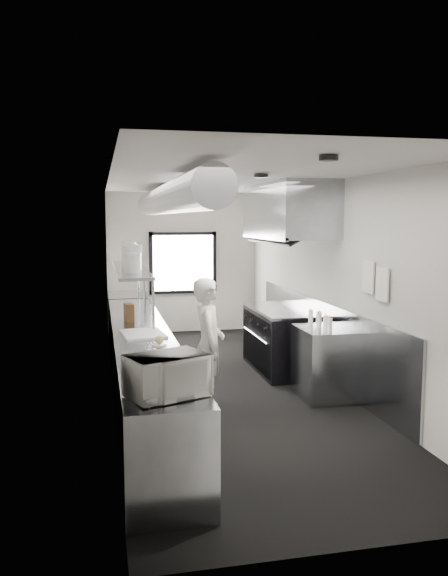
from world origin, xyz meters
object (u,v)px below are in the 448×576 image
small_plate (159,345)px  plate_stack_a (132,263)px  plate_stack_d (129,253)px  deli_tub_b (138,377)px  prep_counter (143,369)px  squeeze_bottle_b (326,324)px  range (282,339)px  cutting_board (143,334)px  squeeze_bottle_d (319,319)px  knife_block (129,312)px  line_cook (208,345)px  plate_stack_b (132,257)px  exhaust_hood (288,211)px  pass_shelf (131,270)px  bottle_station (325,363)px  microwave (167,376)px  squeeze_bottle_c (318,321)px  deli_tub_a (143,371)px  squeeze_bottle_a (330,325)px  squeeze_bottle_e (311,317)px  plate_stack_c (130,255)px  far_work_table (128,318)px

small_plate → plate_stack_a: plate_stack_a is taller
plate_stack_d → deli_tub_b: bearing=-92.0°
prep_counter → squeeze_bottle_b: (2.22, -0.40, 0.55)m
range → cutting_board: 2.59m
prep_counter → squeeze_bottle_b: squeeze_bottle_b is taller
squeeze_bottle_d → knife_block: bearing=158.6°
plate_stack_a → small_plate: bearing=-82.7°
line_cook → plate_stack_b: size_ratio=4.68×
plate_stack_d → cutting_board: bearing=-88.9°
exhaust_hood → pass_shelf: (-2.29, 0.30, -0.86)m
cutting_board → plate_stack_b: 1.60m
exhaust_hood → bottle_station: size_ratio=2.44×
bottle_station → microwave: (-2.29, -2.40, 0.62)m
line_cook → squeeze_bottle_c: (1.47, 0.22, 0.19)m
line_cook → deli_tub_a: size_ratio=10.62×
small_plate → plate_stack_b: plate_stack_b is taller
cutting_board → squeeze_bottle_a: (2.24, -0.36, 0.08)m
deli_tub_b → squeeze_bottle_c: squeeze_bottle_c is taller
plate_stack_d → squeeze_bottle_b: bearing=-47.8°
small_plate → cutting_board: (-0.13, 0.63, 0.00)m
deli_tub_b → small_plate: 1.43m
bottle_station → squeeze_bottle_a: (-0.06, -0.28, 0.54)m
bottle_station → deli_tub_a: size_ratio=5.99×
range → pass_shelf: bearing=172.3°
squeeze_bottle_b → squeeze_bottle_d: (0.03, 0.30, 0.00)m
knife_block → squeeze_bottle_e: 2.44m
exhaust_hood → plate_stack_c: (-2.29, 0.58, -0.65)m
far_work_table → deli_tub_a: bearing=-91.4°
range → cutting_board: bearing=-148.9°
bottle_station → cutting_board: 2.35m
squeeze_bottle_d → plate_stack_d: bearing=136.3°
bottle_station → squeeze_bottle_b: squeeze_bottle_b is taller
far_work_table → knife_block: knife_block is taller
deli_tub_a → pass_shelf: bearing=88.5°
bottle_station → plate_stack_b: (-2.33, 1.44, 1.29)m
squeeze_bottle_b → deli_tub_b: bearing=-144.0°
plate_stack_c → squeeze_bottle_e: (2.27, -1.64, -0.75)m
pass_shelf → far_work_table: bearing=88.9°
prep_counter → small_plate: (0.13, -0.75, 0.46)m
pass_shelf → plate_stack_c: (-0.00, 0.28, 0.20)m
range → plate_stack_b: size_ratio=4.69×
bottle_station → pass_shelf: bearing=144.0°
plate_stack_b → plate_stack_a: bearing=-92.8°
squeeze_bottle_c → range: bearing=91.4°
squeeze_bottle_c → prep_counter: bearing=176.1°
plate_stack_d → squeeze_bottle_a: plate_stack_d is taller
range → squeeze_bottle_c: (0.03, -1.35, 0.52)m
plate_stack_c → knife_block: bearing=-94.2°
range → plate_stack_c: (-2.23, 0.58, 1.27)m
cutting_board → plate_stack_c: plate_stack_c is taller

